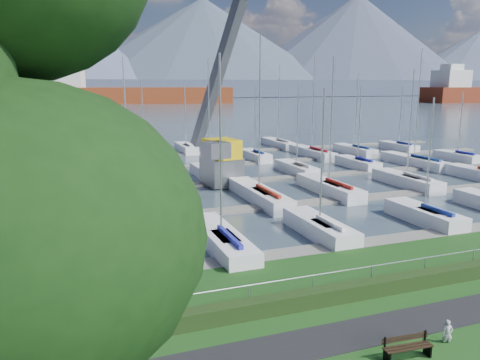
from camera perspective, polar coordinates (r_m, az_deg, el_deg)
name	(u,v)px	position (r m, az deg, el deg)	size (l,w,h in m)	color
path	(374,330)	(19.58, 15.98, -17.16)	(160.00, 2.00, 0.04)	black
water	(87,101)	(277.04, -18.14, 9.09)	(800.00, 540.00, 0.20)	#3C4B57
hedge	(338,294)	(21.33, 11.84, -13.42)	(80.00, 0.70, 0.70)	#1D3112
fence	(334,272)	(21.30, 11.36, -10.94)	(0.04, 0.04, 80.00)	gray
foothill	(82,89)	(346.85, -18.67, 10.52)	(900.00, 80.00, 12.00)	#424A61
mountains	(85,37)	(423.33, -18.34, 16.16)	(1190.00, 360.00, 115.00)	#434C63
docks	(190,185)	(44.96, -6.14, -0.63)	(90.00, 41.60, 0.25)	slate
bench_right	(407,347)	(18.02, 19.70, -18.62)	(1.83, 0.56, 0.85)	black
person	(448,330)	(19.41, 24.01, -16.34)	(0.38, 0.25, 1.03)	#AAAAB1
crane	(222,126)	(45.22, -2.20, 6.61)	(6.59, 13.19, 22.35)	slate
cargo_ship_mid	(129,95)	(239.75, -13.42, 9.99)	(94.26, 34.69, 21.50)	maroon
sailboat_fleet	(164,124)	(46.02, -9.24, 6.70)	(74.81, 50.11, 13.83)	silver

